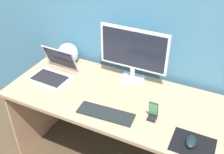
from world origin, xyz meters
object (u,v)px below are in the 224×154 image
Objects in this scene: monitor at (133,52)px; keyboard_external at (106,113)px; mouse at (191,142)px; phone_in_dock at (153,113)px; fishbowl at (68,53)px; laptop at (54,71)px.

keyboard_external is (-0.00, -0.45, -0.24)m from monitor.
monitor is 5.29× the size of mouse.
keyboard_external is 0.31m from phone_in_dock.
fishbowl is 1.25m from mouse.
laptop is 1.75× the size of fishbowl.
mouse is at bearing -39.94° from monitor.
keyboard_external is (0.59, -0.46, -0.08)m from fishbowl.
laptop is 2.26× the size of phone_in_dock.
keyboard_external is at bearing 175.31° from mouse.
monitor is at bearing 21.47° from laptop.
laptop reaches higher than keyboard_external.
monitor is at bearing -0.86° from fishbowl.
keyboard_external is (0.58, -0.22, -0.04)m from laptop.
phone_in_dock is at bearing -22.60° from fishbowl.
laptop reaches higher than phone_in_dock.
laptop is 0.88m from phone_in_dock.
monitor is 0.51m from keyboard_external.
keyboard_external is 3.83× the size of mouse.
monitor is 1.69× the size of laptop.
laptop is 0.82× the size of keyboard_external.
mouse is (1.16, -0.48, -0.06)m from fishbowl.
laptop is at bearing 171.35° from phone_in_dock.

